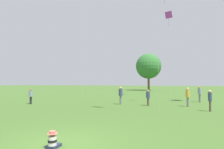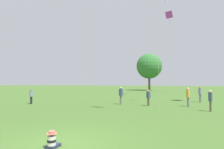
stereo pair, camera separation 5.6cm
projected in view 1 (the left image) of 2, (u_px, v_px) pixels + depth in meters
ground_plane at (60, 145)px, 6.16m from camera, size 300.00×300.00×0.00m
seated_toddler at (53, 140)px, 5.93m from camera, size 0.38×0.48×0.58m
person_standing_0 at (31, 95)px, 18.37m from camera, size 0.49×0.49×1.57m
person_standing_2 at (148, 96)px, 16.99m from camera, size 0.54×0.54×1.55m
person_standing_3 at (188, 95)px, 16.34m from camera, size 0.47×0.47×1.77m
person_standing_4 at (121, 94)px, 18.06m from camera, size 0.42×0.42×1.82m
person_standing_6 at (200, 93)px, 20.09m from camera, size 0.55×0.55×1.81m
person_standing_7 at (210, 98)px, 13.58m from camera, size 0.29×0.29×1.66m
kite_2 at (169, 19)px, 19.54m from camera, size 0.84×0.60×10.19m
distant_tree_0 at (148, 66)px, 52.97m from camera, size 7.64×7.64×11.17m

